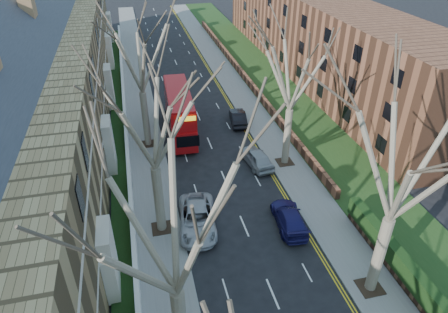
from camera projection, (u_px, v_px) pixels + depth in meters
pavement_left at (139, 99)px, 46.78m from camera, size 3.00×102.00×0.12m
pavement_right at (237, 89)px, 49.16m from camera, size 3.00×102.00×0.12m
terrace_left at (51, 86)px, 35.76m from camera, size 9.70×78.00×13.60m
flats_right at (314, 35)px, 52.11m from camera, size 13.97×54.00×10.00m
front_wall_left at (126, 127)px, 39.57m from camera, size 0.30×78.00×1.00m
grass_verge_right at (272, 85)px, 50.01m from camera, size 6.00×102.00×0.06m
tree_left_mid at (170, 216)px, 14.62m from camera, size 10.50×10.50×14.71m
tree_left_far at (149, 110)px, 23.02m from camera, size 10.15×10.15×14.22m
tree_left_dist at (137, 45)px, 32.73m from camera, size 10.50×10.50×14.71m
tree_right_mid at (409, 151)px, 18.53m from camera, size 10.50×10.50×14.71m
tree_right_far at (294, 61)px, 30.22m from camera, size 10.15×10.15×14.22m
double_decker_bus at (180, 113)px, 39.01m from camera, size 2.89×10.05×4.20m
car_left_far at (197, 219)px, 27.77m from camera, size 3.19×5.71×1.51m
car_right_near at (289, 218)px, 27.98m from camera, size 2.30×4.75×1.33m
car_right_mid at (257, 158)px, 34.56m from camera, size 2.31×4.49×1.46m
car_right_far at (238, 117)px, 41.24m from camera, size 2.00×4.34×1.38m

